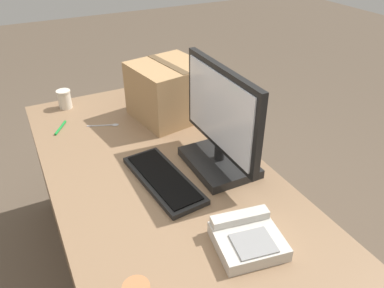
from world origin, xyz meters
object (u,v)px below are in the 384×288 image
object	(u,v)px
desk_phone	(247,238)
pen_marker	(60,128)
paper_cup_left	(65,99)
keyboard	(163,179)
monitor	(220,129)
cardboard_box	(169,91)
spoon	(108,125)

from	to	relation	value
desk_phone	pen_marker	bearing A→B (deg)	-149.30
paper_cup_left	pen_marker	size ratio (longest dim) A/B	0.86
desk_phone	paper_cup_left	distance (m)	1.37
keyboard	monitor	bearing A→B (deg)	83.29
keyboard	cardboard_box	xyz separation A→B (m)	(-0.53, 0.26, 0.13)
monitor	desk_phone	xyz separation A→B (m)	(0.44, -0.15, -0.16)
monitor	desk_phone	world-z (taller)	monitor
keyboard	pen_marker	world-z (taller)	keyboard
monitor	paper_cup_left	world-z (taller)	monitor
pen_marker	monitor	bearing A→B (deg)	72.37
desk_phone	cardboard_box	xyz separation A→B (m)	(-0.97, 0.15, 0.12)
cardboard_box	pen_marker	distance (m)	0.59
keyboard	pen_marker	distance (m)	0.71
desk_phone	keyboard	bearing A→B (deg)	-155.51
monitor	cardboard_box	bearing A→B (deg)	179.97
monitor	spoon	size ratio (longest dim) A/B	3.35
paper_cup_left	spoon	size ratio (longest dim) A/B	0.67
desk_phone	monitor	bearing A→B (deg)	171.42
spoon	pen_marker	size ratio (longest dim) A/B	1.29
desk_phone	pen_marker	world-z (taller)	desk_phone
cardboard_box	pen_marker	size ratio (longest dim) A/B	3.27
paper_cup_left	cardboard_box	size ratio (longest dim) A/B	0.26
spoon	desk_phone	bearing A→B (deg)	-58.50
spoon	cardboard_box	world-z (taller)	cardboard_box
paper_cup_left	spoon	bearing A→B (deg)	26.66
keyboard	spoon	distance (m)	0.58
desk_phone	spoon	distance (m)	1.03
keyboard	pen_marker	size ratio (longest dim) A/B	3.73
monitor	spoon	bearing A→B (deg)	-149.91
desk_phone	pen_marker	xyz separation A→B (m)	(-1.09, -0.42, -0.02)
pen_marker	paper_cup_left	bearing A→B (deg)	-165.84
desk_phone	cardboard_box	distance (m)	0.99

